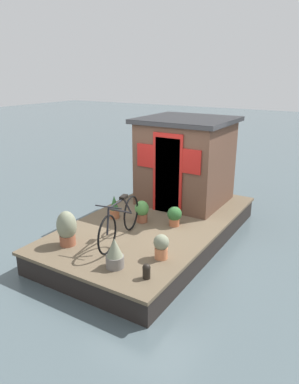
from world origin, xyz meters
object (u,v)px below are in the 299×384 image
at_px(houseboat_cabin, 186,160).
at_px(mooring_bollard, 146,271).
at_px(potted_plant_succulent, 174,215).
at_px(bicycle, 120,221).
at_px(potted_plant_mint, 67,228).
at_px(potted_plant_fern, 114,207).
at_px(potted_plant_rosemary, 161,246).
at_px(potted_plant_geranium, 115,254).
at_px(potted_plant_thyme, 142,211).

xyz_separation_m(houseboat_cabin, mooring_bollard, (-3.48, -1.07, -0.89)).
height_order(houseboat_cabin, potted_plant_succulent, houseboat_cabin).
xyz_separation_m(bicycle, potted_plant_mint, (-0.65, 0.72, -0.06)).
bearing_deg(houseboat_cabin, potted_plant_fern, 155.20).
relative_size(houseboat_cabin, mooring_bollard, 8.38).
distance_m(potted_plant_rosemary, potted_plant_succulent, 1.41).
height_order(bicycle, potted_plant_geranium, bicycle).
relative_size(houseboat_cabin, potted_plant_rosemary, 4.73).
bearing_deg(potted_plant_succulent, potted_plant_mint, 144.69).
height_order(houseboat_cabin, potted_plant_mint, houseboat_cabin).
relative_size(houseboat_cabin, potted_plant_succulent, 5.00).
bearing_deg(potted_plant_fern, potted_plant_thyme, -78.76).
relative_size(potted_plant_rosemary, potted_plant_thyme, 0.93).
relative_size(potted_plant_rosemary, potted_plant_fern, 0.86).
relative_size(potted_plant_mint, mooring_bollard, 2.66).
distance_m(houseboat_cabin, potted_plant_mint, 3.43).
distance_m(potted_plant_fern, potted_plant_geranium, 2.11).
bearing_deg(potted_plant_geranium, potted_plant_rosemary, -37.47).
height_order(potted_plant_succulent, potted_plant_geranium, potted_plant_geranium).
distance_m(potted_plant_geranium, mooring_bollard, 0.63).
xyz_separation_m(potted_plant_rosemary, mooring_bollard, (-0.67, -0.12, -0.10)).
xyz_separation_m(bicycle, potted_plant_rosemary, (-0.20, -1.00, -0.16)).
relative_size(potted_plant_thyme, potted_plant_geranium, 0.92).
distance_m(potted_plant_thyme, potted_plant_mint, 1.72).
distance_m(potted_plant_succulent, mooring_bollard, 2.09).
distance_m(houseboat_cabin, mooring_bollard, 3.74).
bearing_deg(potted_plant_rosemary, houseboat_cabin, 18.58).
bearing_deg(potted_plant_geranium, houseboat_cabin, 7.38).
relative_size(potted_plant_succulent, mooring_bollard, 1.67).
bearing_deg(potted_plant_thyme, bicycle, -171.93).
relative_size(houseboat_cabin, potted_plant_fern, 4.07).
bearing_deg(potted_plant_rosemary, mooring_bollard, -169.74).
bearing_deg(bicycle, mooring_bollard, -127.65).
distance_m(bicycle, potted_plant_fern, 1.15).
bearing_deg(mooring_bollard, bicycle, 52.35).
height_order(bicycle, mooring_bollard, bicycle).
bearing_deg(potted_plant_mint, potted_plant_rosemary, -75.13).
height_order(potted_plant_fern, potted_plant_geranium, potted_plant_geranium).
bearing_deg(potted_plant_mint, bicycle, -47.81).
bearing_deg(potted_plant_thyme, potted_plant_mint, 160.12).
xyz_separation_m(bicycle, potted_plant_succulent, (1.14, -0.55, -0.17)).
distance_m(houseboat_cabin, potted_plant_rosemary, 3.07).
distance_m(potted_plant_succulent, potted_plant_mint, 2.20).
xyz_separation_m(potted_plant_fern, potted_plant_mint, (-1.49, -0.04, 0.09)).
bearing_deg(potted_plant_geranium, potted_plant_thyme, 19.43).
bearing_deg(bicycle, houseboat_cabin, -1.19).
xyz_separation_m(bicycle, potted_plant_fern, (0.84, 0.77, -0.15)).
bearing_deg(potted_plant_mint, potted_plant_thyme, -19.88).
height_order(potted_plant_succulent, potted_plant_mint, potted_plant_mint).
height_order(potted_plant_thyme, potted_plant_succulent, potted_plant_thyme).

